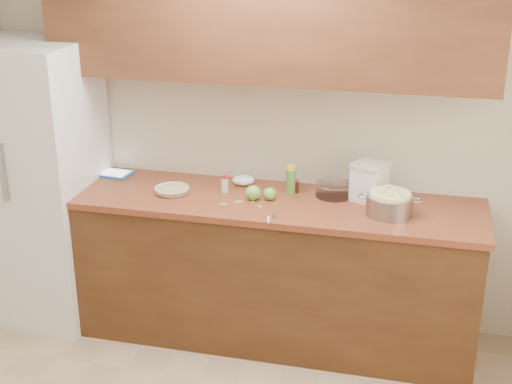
% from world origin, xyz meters
% --- Properties ---
extents(room_shell, '(3.60, 3.60, 3.60)m').
position_xyz_m(room_shell, '(0.00, 0.00, 1.30)').
color(room_shell, tan).
rests_on(room_shell, ground).
extents(counter_run, '(2.64, 0.68, 0.92)m').
position_xyz_m(counter_run, '(0.00, 1.48, 0.46)').
color(counter_run, '#533117').
rests_on(counter_run, ground).
extents(upper_cabinets, '(2.60, 0.34, 0.70)m').
position_xyz_m(upper_cabinets, '(0.00, 1.63, 1.95)').
color(upper_cabinets, brown).
rests_on(upper_cabinets, room_shell).
extents(fridge, '(0.70, 0.70, 1.80)m').
position_xyz_m(fridge, '(-1.44, 1.44, 0.90)').
color(fridge, white).
rests_on(fridge, ground).
extents(pie, '(0.22, 0.22, 0.04)m').
position_xyz_m(pie, '(-0.55, 1.44, 0.94)').
color(pie, silver).
rests_on(pie, counter_run).
extents(colander, '(0.36, 0.26, 0.13)m').
position_xyz_m(colander, '(0.76, 1.41, 0.98)').
color(colander, gray).
rests_on(colander, counter_run).
extents(flour_canister, '(0.24, 0.24, 0.23)m').
position_xyz_m(flour_canister, '(0.63, 1.61, 1.04)').
color(flour_canister, white).
rests_on(flour_canister, counter_run).
extents(tablet, '(0.24, 0.19, 0.02)m').
position_xyz_m(tablet, '(-1.02, 1.66, 0.93)').
color(tablet, '#225BA6').
rests_on(tablet, counter_run).
extents(paring_knife, '(0.05, 0.15, 0.01)m').
position_xyz_m(paring_knife, '(0.12, 1.17, 0.93)').
color(paring_knife, gray).
rests_on(paring_knife, counter_run).
extents(lemon_bottle, '(0.06, 0.06, 0.17)m').
position_xyz_m(lemon_bottle, '(0.16, 1.62, 1.00)').
color(lemon_bottle, '#4C8C38').
rests_on(lemon_bottle, counter_run).
extents(cinnamon_shaker, '(0.04, 0.04, 0.11)m').
position_xyz_m(cinnamon_shaker, '(-0.23, 1.53, 0.97)').
color(cinnamon_shaker, beige).
rests_on(cinnamon_shaker, counter_run).
extents(vanilla_bottle, '(0.03, 0.03, 0.08)m').
position_xyz_m(vanilla_bottle, '(0.19, 1.62, 0.96)').
color(vanilla_bottle, black).
rests_on(vanilla_bottle, counter_run).
extents(mixing_bowl, '(0.23, 0.23, 0.09)m').
position_xyz_m(mixing_bowl, '(0.42, 1.62, 0.97)').
color(mixing_bowl, silver).
rests_on(mixing_bowl, counter_run).
extents(paper_towel, '(0.15, 0.13, 0.06)m').
position_xyz_m(paper_towel, '(-0.16, 1.68, 0.95)').
color(paper_towel, white).
rests_on(paper_towel, counter_run).
extents(apple_left, '(0.09, 0.09, 0.10)m').
position_xyz_m(apple_left, '(-0.04, 1.45, 0.97)').
color(apple_left, '#6FAF3E').
rests_on(apple_left, counter_run).
extents(apple_center, '(0.08, 0.08, 0.09)m').
position_xyz_m(apple_center, '(0.06, 1.47, 0.96)').
color(apple_center, '#6FAF3E').
rests_on(apple_center, counter_run).
extents(peel_a, '(0.02, 0.04, 0.00)m').
position_xyz_m(peel_a, '(-0.03, 1.41, 0.92)').
color(peel_a, '#89B859').
rests_on(peel_a, counter_run).
extents(peel_b, '(0.05, 0.04, 0.00)m').
position_xyz_m(peel_b, '(-0.11, 1.40, 0.92)').
color(peel_b, '#89B859').
rests_on(peel_b, counter_run).
extents(peel_c, '(0.05, 0.02, 0.00)m').
position_xyz_m(peel_c, '(-0.19, 1.33, 0.92)').
color(peel_c, '#89B859').
rests_on(peel_c, counter_run).
extents(peel_d, '(0.03, 0.04, 0.00)m').
position_xyz_m(peel_d, '(0.03, 1.35, 0.92)').
color(peel_d, '#89B859').
rests_on(peel_d, counter_run).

